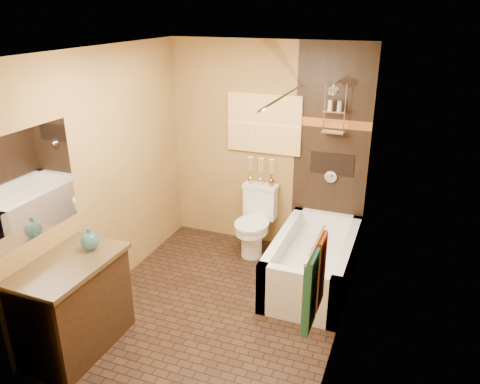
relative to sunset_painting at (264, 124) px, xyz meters
The scene contains 23 objects.
floor 2.14m from the sunset_painting, 89.04° to the right, with size 3.00×3.00×0.00m, color black.
wall_left 1.91m from the sunset_painting, 128.55° to the right, with size 0.02×3.00×2.50m, color #A68140.
wall_right 1.94m from the sunset_painting, 50.30° to the right, with size 0.02×3.00×2.50m, color #A68140.
wall_back 0.30m from the sunset_painting, 45.38° to the left, with size 2.40×0.02×2.50m, color #A68140.
wall_front 2.99m from the sunset_painting, 89.52° to the right, with size 2.40×0.02×2.50m, color #A68140.
ceiling 1.75m from the sunset_painting, 89.04° to the right, with size 3.00×3.00×0.00m, color silver.
alcove_tile_back 0.85m from the sunset_painting, ahead, with size 0.85×0.01×2.50m, color black.
alcove_tile_right 1.44m from the sunset_painting, 30.87° to the right, with size 0.01×1.50×2.50m, color black.
mosaic_band_back 0.80m from the sunset_painting, ahead, with size 0.85×0.01×0.10m, color brown.
mosaic_band_right 1.41m from the sunset_painting, 31.08° to the right, with size 0.01×1.50×0.10m, color brown.
alcove_niche 0.92m from the sunset_painting, ahead, with size 0.50×0.01×0.25m, color black.
shower_fixtures 0.84m from the sunset_painting, ahead, with size 0.24×0.33×1.16m.
curtain_rod 0.96m from the sunset_painting, 59.64° to the right, with size 0.03×0.03×1.55m, color silver.
towel_bar 2.79m from the sunset_painting, 65.05° to the right, with size 0.02×0.02×0.55m, color silver.
towel_teal 2.93m from the sunset_painting, 65.95° to the right, with size 0.05×0.22×0.52m, color #1B5C56.
towel_rust 2.70m from the sunset_painting, 63.68° to the right, with size 0.05×0.22×0.52m, color maroon.
sunset_painting is the anchor object (origin of this frame).
vanity_mirror 2.74m from the sunset_painting, 115.17° to the right, with size 0.01×1.00×0.90m, color white.
bathtub 1.72m from the sunset_painting, 41.32° to the right, with size 0.80×1.50×0.55m.
toilet 1.17m from the sunset_painting, 90.00° to the right, with size 0.42×0.61×0.82m.
vanity 2.86m from the sunset_painting, 109.98° to the right, with size 0.61×0.98×0.86m.
teal_bottle 2.45m from the sunset_painting, 110.96° to the right, with size 0.16×0.16×0.25m, color #286A7A, non-canonical shape.
bud_vases 0.56m from the sunset_painting, 90.00° to the right, with size 0.33×0.07×0.33m.
Camera 1 is at (1.64, -3.65, 2.85)m, focal length 35.00 mm.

